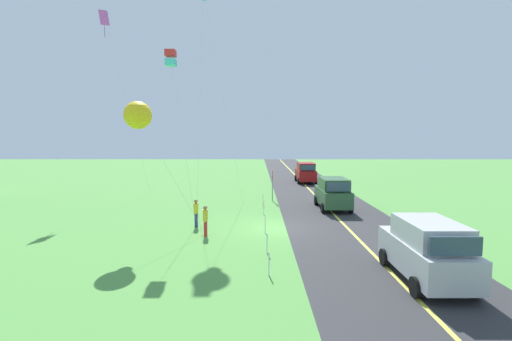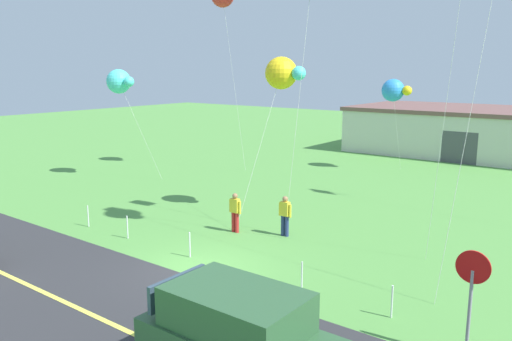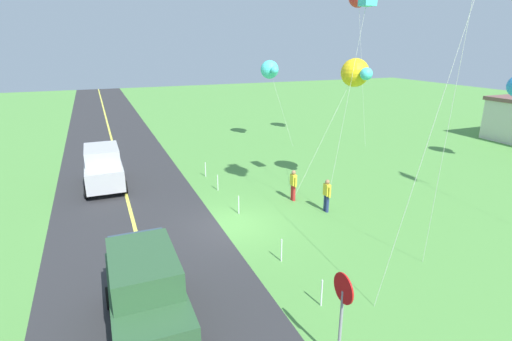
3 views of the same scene
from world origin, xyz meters
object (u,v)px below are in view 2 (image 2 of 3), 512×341
at_px(kite_orange_near, 394,90).
at_px(stop_sign, 472,283).
at_px(person_adult_near, 235,211).
at_px(person_adult_companion, 285,215).
at_px(warehouse_distant, 479,131).
at_px(kite_red_low, 282,73).
at_px(kite_cyan_top, 119,81).

bearing_deg(kite_orange_near, stop_sign, -62.56).
distance_m(person_adult_near, person_adult_companion, 2.02).
bearing_deg(stop_sign, person_adult_near, 158.61).
height_order(stop_sign, warehouse_distant, warehouse_distant).
xyz_separation_m(kite_red_low, warehouse_distant, (2.56, 22.74, -4.50)).
bearing_deg(kite_red_low, person_adult_companion, -52.78).
height_order(person_adult_near, kite_cyan_top, kite_cyan_top).
height_order(stop_sign, person_adult_near, stop_sign).
distance_m(person_adult_near, kite_cyan_top, 13.48).
bearing_deg(person_adult_companion, stop_sign, 80.43).
height_order(person_adult_companion, kite_cyan_top, kite_cyan_top).
relative_size(person_adult_near, kite_cyan_top, 0.25).
height_order(person_adult_near, kite_red_low, kite_red_low).
bearing_deg(kite_red_low, kite_orange_near, 90.40).
relative_size(stop_sign, kite_cyan_top, 0.40).
distance_m(stop_sign, warehouse_distant, 30.93).
xyz_separation_m(stop_sign, kite_cyan_top, (-21.98, 7.94, 3.91)).
bearing_deg(kite_cyan_top, kite_red_low, -3.31).
bearing_deg(kite_orange_near, person_adult_companion, -82.36).
distance_m(stop_sign, person_adult_companion, 9.52).
distance_m(person_adult_companion, warehouse_distant, 25.28).
bearing_deg(person_adult_companion, person_adult_near, -46.04).
xyz_separation_m(stop_sign, kite_red_low, (-10.11, 7.26, 4.45)).
height_order(person_adult_companion, kite_orange_near, kite_orange_near).
distance_m(kite_red_low, kite_orange_near, 12.43).
relative_size(stop_sign, kite_orange_near, 0.44).
bearing_deg(person_adult_near, kite_cyan_top, 53.31).
height_order(kite_orange_near, warehouse_distant, kite_orange_near).
relative_size(person_adult_companion, kite_orange_near, 0.28).
bearing_deg(kite_cyan_top, kite_orange_near, 44.77).
bearing_deg(person_adult_near, stop_sign, -129.50).
bearing_deg(person_adult_near, kite_red_low, -17.15).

